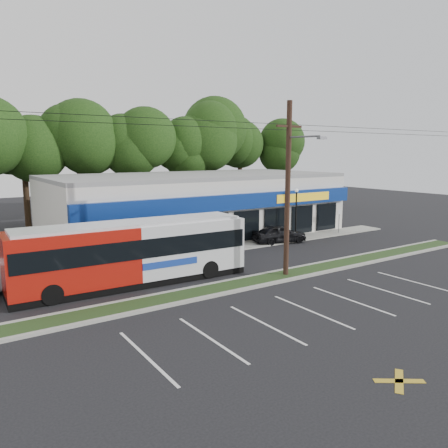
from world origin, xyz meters
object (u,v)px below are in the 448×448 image
sign_post (339,217)px  metrobus (133,251)px  utility_pole (286,184)px  car_silver (10,276)px  lamp_post (296,208)px  pedestrian_b (210,245)px  car_dark (279,234)px  pedestrian_a (234,248)px

sign_post → metrobus: 21.36m
utility_pole → car_silver: (-13.68, 6.03, -4.60)m
metrobus → car_silver: metrobus is taller
sign_post → car_silver: (-26.85, -1.62, -0.74)m
lamp_post → car_silver: size_ratio=0.86×
sign_post → car_silver: bearing=-176.5°
lamp_post → pedestrian_b: (-9.00, -1.06, -1.91)m
utility_pole → lamp_post: 11.67m
metrobus → car_silver: bearing=159.4°
car_dark → car_silver: (-19.83, -1.55, 0.07)m
lamp_post → sign_post: (5.00, -0.23, -1.12)m
lamp_post → sign_post: 5.13m
metrobus → pedestrian_b: 7.76m
car_dark → pedestrian_b: bearing=107.3°
utility_pole → pedestrian_b: size_ratio=32.77×
lamp_post → pedestrian_b: bearing=-173.3°
lamp_post → pedestrian_a: lamp_post is taller
utility_pole → sign_post: size_ratio=22.47×
metrobus → pedestrian_b: bearing=27.0°
pedestrian_b → utility_pole: bearing=88.9°
lamp_post → pedestrian_b: lamp_post is taller
car_dark → pedestrian_a: (-6.22, -2.50, 0.06)m
utility_pole → car_dark: 10.81m
car_silver → pedestrian_a: size_ratio=3.06×
metrobus → car_dark: (13.94, 4.00, -1.09)m
utility_pole → car_dark: bearing=50.9°
sign_post → pedestrian_a: bearing=-169.0°
pedestrian_a → metrobus: bearing=-28.6°
metrobus → car_dark: bearing=18.0°
sign_post → car_dark: bearing=-179.4°
car_dark → car_silver: bearing=105.6°
metrobus → car_dark: metrobus is taller
sign_post → pedestrian_a: (-13.24, -2.57, -0.75)m
lamp_post → car_silver: 22.01m
utility_pole → lamp_post: size_ratio=11.76×
sign_post → car_silver: sign_post is taller
utility_pole → metrobus: (-7.80, 3.57, -3.58)m
pedestrian_a → sign_post: bearing=151.4°
metrobus → pedestrian_a: metrobus is taller
utility_pole → pedestrian_a: bearing=90.8°
car_dark → pedestrian_b: (-6.98, -0.76, 0.02)m
car_silver → pedestrian_a: 13.65m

